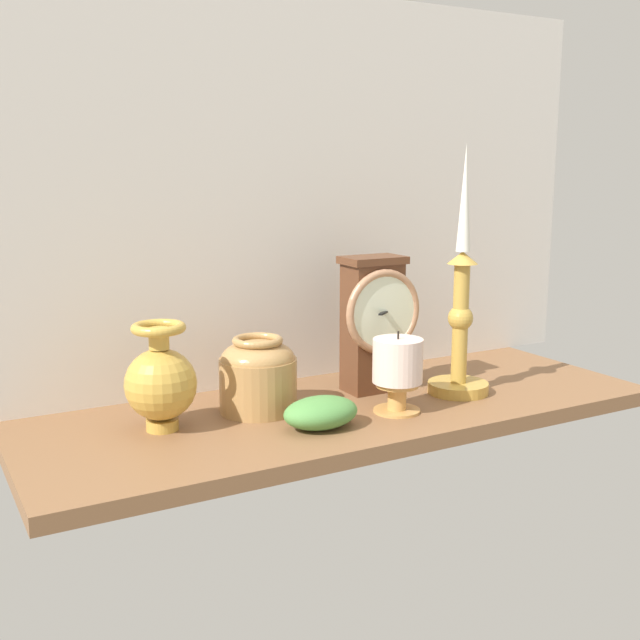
{
  "coord_description": "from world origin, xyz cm",
  "views": [
    {
      "loc": [
        -59.99,
        -100.12,
        36.7
      ],
      "look_at": [
        -4.55,
        0.0,
        14.0
      ],
      "focal_mm": 43.56,
      "sensor_mm": 36.0,
      "label": 1
    }
  ],
  "objects": [
    {
      "name": "candlestick_tall_left",
      "position": [
        19.64,
        -3.34,
        12.54
      ],
      "size": [
        9.95,
        9.95,
        40.23
      ],
      "color": "gold",
      "rests_on": "ground_plane"
    },
    {
      "name": "pillar_candle_front",
      "position": [
        5.08,
        -6.77,
        6.76
      ],
      "size": [
        7.6,
        7.6,
        12.55
      ],
      "color": "tan",
      "rests_on": "ground_plane"
    },
    {
      "name": "ivy_sprig",
      "position": [
        -8.67,
        -7.68,
        2.27
      ],
      "size": [
        11.27,
        7.89,
        4.55
      ],
      "color": "#508E44",
      "rests_on": "ground_plane"
    },
    {
      "name": "brass_vase_bulbous",
      "position": [
        -28.74,
        2.48,
        7.2
      ],
      "size": [
        10.18,
        10.18,
        15.47
      ],
      "color": "gold",
      "rests_on": "ground_plane"
    },
    {
      "name": "ground_plane",
      "position": [
        0.0,
        0.0,
        -1.2
      ],
      "size": [
        100.0,
        36.0,
        2.4
      ],
      "primitive_type": "cube",
      "color": "brown"
    },
    {
      "name": "mantel_clock",
      "position": [
        8.01,
        4.34,
        11.85
      ],
      "size": [
        13.81,
        8.56,
        22.44
      ],
      "color": "brown",
      "rests_on": "ground_plane"
    },
    {
      "name": "back_wall",
      "position": [
        0.0,
        18.5,
        32.5
      ],
      "size": [
        120.0,
        2.0,
        65.0
      ],
      "primitive_type": "cube",
      "color": "silver",
      "rests_on": "ground_plane"
    },
    {
      "name": "brass_vase_jar",
      "position": [
        -13.2,
        3.74,
        5.87
      ],
      "size": [
        11.83,
        11.83,
        11.61
      ],
      "color": "#AF824C",
      "rests_on": "ground_plane"
    }
  ]
}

